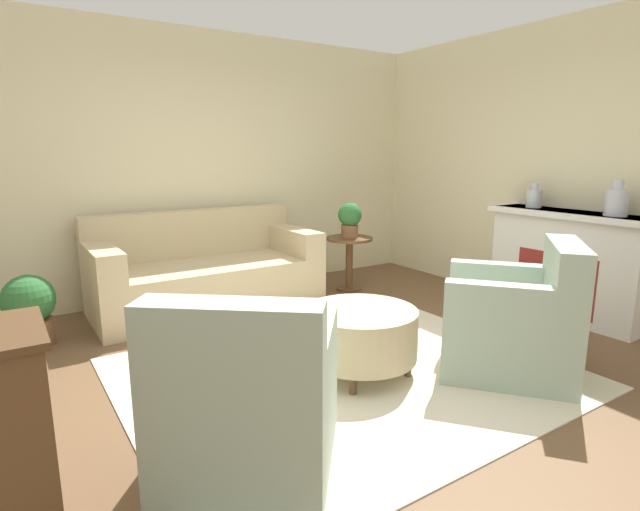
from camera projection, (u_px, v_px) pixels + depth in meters
The scene contains 14 objects.
ground_plane at pixel (345, 374), 3.55m from camera, with size 16.00×16.00×0.00m, color brown.
wall_back at pixel (204, 166), 5.42m from camera, with size 9.15×0.12×2.80m.
wall_right at pixel (579, 168), 4.73m from camera, with size 0.12×9.35×2.80m.
rug at pixel (345, 373), 3.55m from camera, with size 2.96×2.50×0.01m.
couch at pixel (206, 274), 5.02m from camera, with size 2.18×1.00×0.96m.
armchair_left at pixel (249, 403), 2.40m from camera, with size 1.15×1.16×0.95m.
armchair_right at pixel (517, 324), 3.51m from camera, with size 1.15×1.16×0.95m.
ottoman_table at pixel (360, 333), 3.51m from camera, with size 0.80×0.80×0.46m.
side_table at pixel (349, 254), 5.63m from camera, with size 0.52×0.52×0.61m.
fireplace at pixel (567, 262), 4.68m from camera, with size 0.44×1.51×1.01m.
vase_mantel_near at pixel (534, 198), 4.88m from camera, with size 0.14×0.14×0.24m.
vase_mantel_far at pixel (617, 202), 4.23m from camera, with size 0.19×0.19×0.31m.
potted_plant_on_side_table at pixel (350, 218), 5.54m from camera, with size 0.27×0.27×0.39m.
potted_plant_floor at pixel (29, 308), 4.01m from camera, with size 0.40×0.40×0.59m.
Camera 1 is at (-1.96, -2.67, 1.56)m, focal length 28.00 mm.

